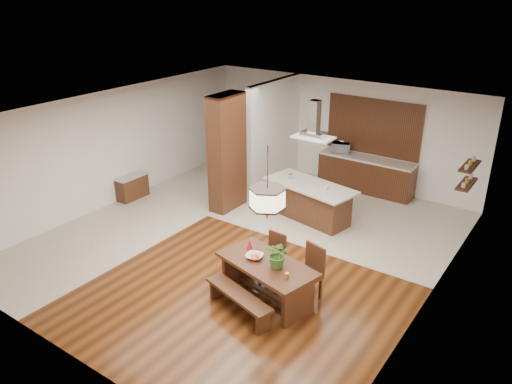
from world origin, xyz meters
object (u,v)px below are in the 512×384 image
Objects in this scene: hallway_console at (132,187)px; pendant_lantern at (267,184)px; foliage_plant at (278,254)px; kitchen_island at (310,201)px; dining_chair_left at (272,257)px; microwave at (341,147)px; dining_bench at (239,303)px; dining_table at (267,272)px; dining_chair_right at (307,274)px; island_cup at (325,187)px; range_hood at (314,119)px; fruit_bowl at (254,256)px.

pendant_lantern is at bearing -17.82° from hallway_console.
pendant_lantern is 1.26m from foliage_plant.
kitchen_island is at bearing 19.75° from hallway_console.
dining_chair_left is at bearing 130.38° from foliage_plant.
foliage_plant is (0.55, -0.65, 0.55)m from dining_chair_left.
kitchen_island reaches higher than hallway_console.
pendant_lantern is at bearing -98.60° from microwave.
pendant_lantern reaches higher than dining_bench.
dining_chair_right is (0.57, 0.44, -0.04)m from dining_table.
dining_chair_left is 0.70× the size of pendant_lantern.
dining_bench is (-0.15, -0.64, -0.35)m from dining_table.
dining_table is 1.34× the size of dining_bench.
pendant_lantern reaches higher than island_cup.
island_cup reaches higher than dining_bench.
pendant_lantern is 6.04m from microwave.
range_hood reaches higher than dining_table.
island_cup is at bearing 98.85° from dining_chair_left.
range_hood is 2.82m from microwave.
dining_chair_left is at bearing -65.23° from kitchen_island.
dining_chair_right reaches higher than hallway_console.
fruit_bowl is 3.80m from range_hood.
range_hood is at bearing 167.25° from island_cup.
foliage_plant is 1.01× the size of microwave.
dining_bench is at bearing -101.21° from microwave.
microwave is at bearing 101.11° from dining_bench.
dining_chair_right is 3.29m from kitchen_island.
dining_chair_right is at bearing 53.35° from foliage_plant.
hallway_console is 5.22m from dining_chair_left.
dining_chair_left is at bearing 116.08° from dining_table.
dining_bench is at bearing -24.30° from hallway_console.
island_cup is at bearing 95.98° from dining_bench.
microwave is (-0.43, 2.42, -1.38)m from range_hood.
dining_bench is 1.64× the size of range_hood.
fruit_bowl is at bearing 178.70° from foliage_plant.
dining_chair_left is (-0.31, 0.64, -0.10)m from dining_table.
microwave reaches higher than dining_bench.
hallway_console is 0.86× the size of dining_chair_right.
range_hood reaches higher than foliage_plant.
hallway_console is 6.13m from dining_chair_right.
dining_chair_right reaches higher than dining_table.
hallway_console is 5.96m from foliage_plant.
range_hood is (-0.66, 2.70, 2.01)m from dining_chair_left.
fruit_bowl is at bearing -67.05° from kitchen_island.
fruit_bowl is (-0.84, -0.43, 0.28)m from dining_chair_right.
pendant_lantern is at bearing -0.91° from fruit_bowl.
foliage_plant is (0.24, -0.01, 0.45)m from dining_table.
range_hood reaches higher than dining_bench.
foliage_plant reaches higher than hallway_console.
foliage_plant is at bearing -70.03° from range_hood.
foliage_plant is at bearing -1.74° from pendant_lantern.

